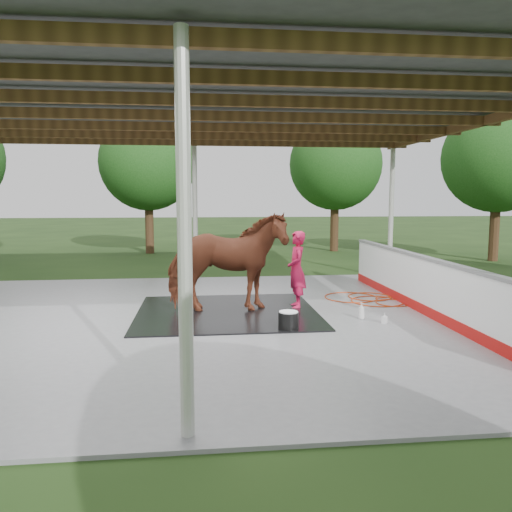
{
  "coord_description": "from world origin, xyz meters",
  "views": [
    {
      "loc": [
        0.15,
        -9.4,
        2.37
      ],
      "look_at": [
        1.25,
        0.48,
        1.19
      ],
      "focal_mm": 35.0,
      "sensor_mm": 36.0,
      "label": 1
    }
  ],
  "objects": [
    {
      "name": "soap_bottle_a",
      "position": [
        3.19,
        -0.34,
        0.21
      ],
      "size": [
        0.16,
        0.16,
        0.31
      ],
      "primitive_type": "imported",
      "rotation": [
        0.0,
        0.0,
        0.49
      ],
      "color": "silver",
      "rests_on": "concrete_slab"
    },
    {
      "name": "hose_coil",
      "position": [
        3.94,
        1.42,
        0.06
      ],
      "size": [
        2.57,
        1.69,
        0.02
      ],
      "color": "#AC330C",
      "rests_on": "concrete_slab"
    },
    {
      "name": "concrete_slab",
      "position": [
        0.0,
        0.0,
        0.03
      ],
      "size": [
        12.0,
        10.0,
        0.05
      ],
      "primitive_type": "cube",
      "color": "slate",
      "rests_on": "ground"
    },
    {
      "name": "tree_belt",
      "position": [
        0.3,
        0.9,
        3.79
      ],
      "size": [
        28.0,
        28.0,
        5.8
      ],
      "color": "#382314",
      "rests_on": "ground"
    },
    {
      "name": "rubber_mat",
      "position": [
        0.66,
        0.49,
        0.06
      ],
      "size": [
        3.59,
        3.36,
        0.03
      ],
      "primitive_type": "cube",
      "color": "black",
      "rests_on": "concrete_slab"
    },
    {
      "name": "handler",
      "position": [
        2.14,
        0.78,
        0.86
      ],
      "size": [
        0.4,
        0.6,
        1.62
      ],
      "primitive_type": "imported",
      "rotation": [
        0.0,
        0.0,
        -1.59
      ],
      "color": "#D51649",
      "rests_on": "concrete_slab"
    },
    {
      "name": "wash_bucket",
      "position": [
        1.66,
        -0.97,
        0.22
      ],
      "size": [
        0.36,
        0.36,
        0.33
      ],
      "color": "black",
      "rests_on": "concrete_slab"
    },
    {
      "name": "pavilion_structure",
      "position": [
        0.0,
        -0.0,
        3.97
      ],
      "size": [
        12.6,
        10.6,
        4.05
      ],
      "color": "beige",
      "rests_on": "ground"
    },
    {
      "name": "soap_bottle_b",
      "position": [
        3.51,
        -0.72,
        0.15
      ],
      "size": [
        0.13,
        0.13,
        0.2
      ],
      "primitive_type": "imported",
      "rotation": [
        0.0,
        0.0,
        -0.6
      ],
      "color": "#338CD8",
      "rests_on": "concrete_slab"
    },
    {
      "name": "dasher_board",
      "position": [
        4.6,
        0.0,
        0.59
      ],
      "size": [
        0.16,
        8.0,
        1.15
      ],
      "color": "#AD100E",
      "rests_on": "concrete_slab"
    },
    {
      "name": "horse",
      "position": [
        0.66,
        0.49,
        1.08
      ],
      "size": [
        2.39,
        1.11,
        2.01
      ],
      "primitive_type": "imported",
      "rotation": [
        0.0,
        0.0,
        1.56
      ],
      "color": "brown",
      "rests_on": "rubber_mat"
    },
    {
      "name": "ground",
      "position": [
        0.0,
        0.0,
        0.0
      ],
      "size": [
        100.0,
        100.0,
        0.0
      ],
      "primitive_type": "plane",
      "color": "#1E3814"
    }
  ]
}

